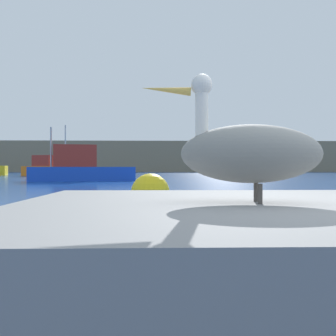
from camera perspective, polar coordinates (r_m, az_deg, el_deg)
hillside_backdrop at (r=83.68m, az=-0.30°, el=1.63°), size 140.00×16.78×6.42m
pier_dock at (r=2.63m, az=12.69°, el=-12.67°), size 3.22×2.78×0.68m
pelican at (r=2.56m, az=12.37°, el=2.49°), size 1.25×0.55×0.88m
fishing_boat_orange at (r=41.96m, az=-17.92°, el=-0.05°), size 6.51×3.84×5.46m
fishing_boat_blue at (r=26.19m, az=-13.41°, el=0.04°), size 7.35×3.56×3.67m
mooring_buoy at (r=7.58m, az=-2.76°, el=-3.87°), size 0.80×0.80×0.80m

